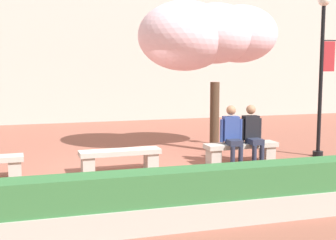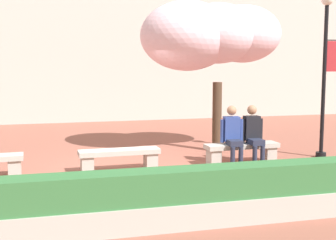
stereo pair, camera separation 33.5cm
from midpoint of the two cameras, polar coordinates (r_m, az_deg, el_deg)
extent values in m
plane|color=#8E5142|center=(9.75, -6.83, -6.21)|extent=(100.00, 100.00, 0.00)
cube|color=#B7B2A8|center=(19.60, -12.26, 12.96)|extent=(28.00, 4.00, 8.57)
cube|color=#ADA89E|center=(9.61, -19.13, -5.70)|extent=(0.25, 0.35, 0.35)
cube|color=#ADA89E|center=(9.67, -6.87, -3.91)|extent=(1.68, 0.47, 0.10)
cube|color=#ADA89E|center=(9.61, -10.74, -5.42)|extent=(0.25, 0.35, 0.35)
cube|color=#ADA89E|center=(9.86, -3.06, -4.98)|extent=(0.25, 0.35, 0.35)
cube|color=#ADA89E|center=(10.47, 8.00, -3.07)|extent=(1.68, 0.47, 0.10)
cube|color=#ADA89E|center=(10.24, 4.64, -4.54)|extent=(0.25, 0.35, 0.35)
cube|color=#ADA89E|center=(10.82, 11.14, -4.02)|extent=(0.25, 0.35, 0.35)
cube|color=black|center=(10.03, 7.04, -5.67)|extent=(0.12, 0.23, 0.06)
cylinder|color=#23283D|center=(10.04, 6.94, -4.43)|extent=(0.10, 0.10, 0.42)
cube|color=black|center=(10.09, 8.01, -5.61)|extent=(0.12, 0.23, 0.06)
cylinder|color=#23283D|center=(10.10, 7.91, -4.37)|extent=(0.10, 0.10, 0.42)
cube|color=#23283D|center=(10.18, 7.12, -2.71)|extent=(0.31, 0.42, 0.12)
cube|color=#2D4289|center=(10.35, 6.74, -1.04)|extent=(0.36, 0.25, 0.54)
sphere|color=#A37556|center=(10.30, 6.78, 1.19)|extent=(0.21, 0.21, 0.21)
cylinder|color=#2D4289|center=(10.27, 5.67, -1.31)|extent=(0.09, 0.09, 0.50)
cylinder|color=#2D4289|center=(10.40, 7.87, -1.24)|extent=(0.09, 0.09, 0.50)
cube|color=black|center=(10.23, 9.68, -5.46)|extent=(0.10, 0.22, 0.06)
cylinder|color=#23283D|center=(10.24, 9.56, -4.24)|extent=(0.10, 0.10, 0.42)
cube|color=black|center=(10.31, 10.59, -5.38)|extent=(0.10, 0.22, 0.06)
cylinder|color=#23283D|center=(10.32, 10.47, -4.17)|extent=(0.10, 0.10, 0.42)
cube|color=#23283D|center=(10.39, 9.62, -2.56)|extent=(0.29, 0.40, 0.12)
cube|color=black|center=(10.55, 9.13, -0.93)|extent=(0.34, 0.23, 0.54)
sphere|color=#A37556|center=(10.50, 9.18, 1.26)|extent=(0.21, 0.21, 0.21)
cylinder|color=black|center=(10.45, 8.13, -1.21)|extent=(0.09, 0.09, 0.50)
cylinder|color=black|center=(10.62, 10.20, -1.11)|extent=(0.09, 0.09, 0.50)
cylinder|color=#473323|center=(11.77, 4.88, 0.40)|extent=(0.23, 0.23, 1.73)
ellipsoid|color=#F4CCDB|center=(11.71, 4.99, 10.47)|extent=(1.97, 1.85, 1.47)
ellipsoid|color=#F4CCDB|center=(11.66, 1.15, 10.21)|extent=(2.28, 2.37, 1.71)
ellipsoid|color=#F4CCDB|center=(12.19, 7.92, 10.34)|extent=(1.93, 1.87, 1.45)
cylinder|color=black|center=(11.68, 17.02, -3.95)|extent=(0.24, 0.24, 0.12)
cylinder|color=black|center=(11.49, 17.32, 4.37)|extent=(0.09, 0.09, 3.50)
sphere|color=white|center=(11.56, 17.68, 13.77)|extent=(0.28, 0.28, 0.28)
cylinder|color=black|center=(11.60, 18.34, 9.20)|extent=(0.40, 0.02, 0.02)
cube|color=maroon|center=(11.59, 18.26, 7.38)|extent=(0.30, 0.02, 0.70)
cube|color=#ADA89E|center=(6.46, -1.45, -11.50)|extent=(11.15, 0.50, 0.36)
cube|color=#336B38|center=(6.34, -1.46, -8.07)|extent=(11.05, 0.44, 0.44)
camera|label=1|loc=(0.17, -90.96, -0.12)|focal=50.00mm
camera|label=2|loc=(0.17, 89.04, 0.12)|focal=50.00mm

